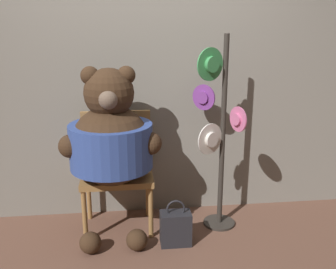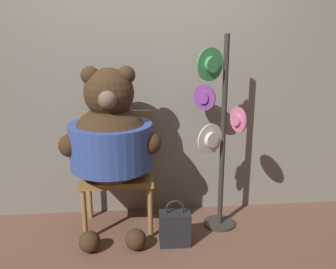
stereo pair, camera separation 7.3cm
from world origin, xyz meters
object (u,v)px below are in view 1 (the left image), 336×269
teddy_bear (111,141)px  handbag_on_ground (176,228)px  chair (117,164)px  hat_display_rack (217,132)px

teddy_bear → handbag_on_ground: 0.87m
chair → hat_display_rack: 0.90m
chair → handbag_on_ground: size_ratio=2.60×
chair → hat_display_rack: size_ratio=0.61×
chair → teddy_bear: 0.31m
chair → hat_display_rack: (0.83, -0.15, 0.31)m
teddy_bear → hat_display_rack: bearing=0.4°
chair → hat_display_rack: bearing=-10.2°
chair → teddy_bear: size_ratio=0.71×
handbag_on_ground → teddy_bear: bearing=154.4°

